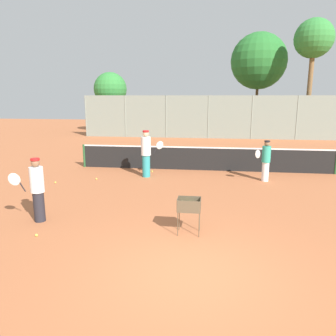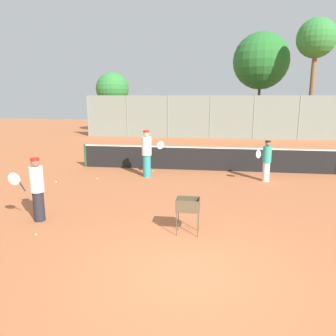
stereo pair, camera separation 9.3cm
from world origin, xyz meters
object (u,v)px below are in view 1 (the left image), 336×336
Objects in this scene: player_white_outfit at (266,160)px; parked_car at (267,126)px; player_red_cap at (37,189)px; ball_cart at (188,207)px; tennis_net at (204,158)px; player_yellow_shirt at (146,153)px.

parked_car is (2.81, 17.87, -0.18)m from player_white_outfit.
player_red_cap is 4.04m from ball_cart.
tennis_net is at bearing 88.46° from ball_cart.
player_yellow_shirt is at bearing -113.14° from parked_car.
player_white_outfit is at bearing -98.95° from parked_car.
player_white_outfit is 4.79m from player_yellow_shirt.
player_yellow_shirt is (-2.34, -1.53, 0.44)m from tennis_net.
ball_cart is 23.97m from parked_car.
player_yellow_shirt is (1.87, 5.28, 0.11)m from player_red_cap.
ball_cart is (2.15, -5.55, -0.33)m from player_yellow_shirt.
tennis_net is 5.90× the size of player_yellow_shirt.
ball_cart is at bearing 150.59° from player_red_cap.
parked_car reaches higher than ball_cart.
tennis_net is 7.07× the size of player_white_outfit.
player_yellow_shirt reaches higher than ball_cart.
parked_car is at bearing -142.77° from player_white_outfit.
parked_car is (5.45, 23.34, -0.01)m from ball_cart.
player_yellow_shirt is 2.16× the size of ball_cart.
player_white_outfit is 8.45m from player_red_cap.
parked_car is at bearing -137.88° from player_red_cap.
tennis_net is 7.08m from ball_cart.
player_white_outfit is 1.80× the size of ball_cart.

